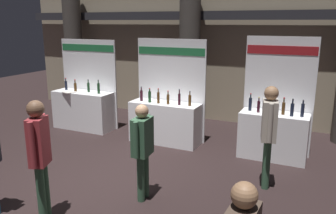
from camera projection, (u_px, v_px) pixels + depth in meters
name	position (u px, v px, depth m)	size (l,w,h in m)	color
ground_plane	(106.00, 179.00, 6.52)	(24.00, 24.00, 0.00)	black
hall_colonnade	(197.00, 28.00, 10.02)	(11.88, 1.11, 5.53)	gray
exhibitor_booth_0	(84.00, 106.00, 9.50)	(1.75, 0.75, 2.41)	white
exhibitor_booth_1	(166.00, 118.00, 8.41)	(1.78, 0.66, 2.48)	white
exhibitor_booth_2	(274.00, 130.00, 7.43)	(1.48, 0.66, 2.58)	white
visitor_0	(39.00, 151.00, 4.94)	(0.33, 0.47, 1.83)	#33563D
visitor_1	(142.00, 144.00, 5.59)	(0.27, 0.55, 1.62)	#33563D
visitor_7	(269.00, 127.00, 5.98)	(0.32, 0.56, 1.83)	#33563D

